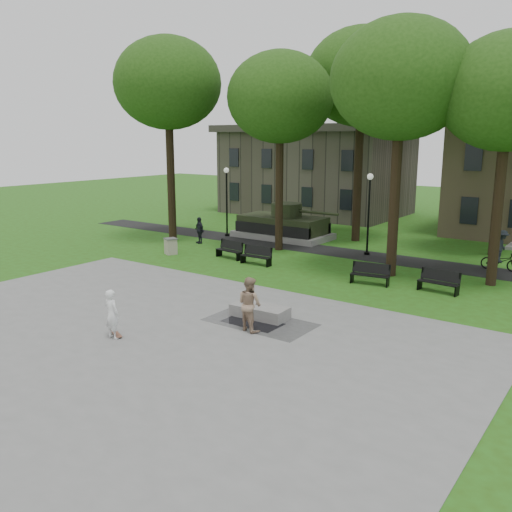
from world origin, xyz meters
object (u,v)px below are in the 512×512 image
(concrete_block, at_px, (260,311))
(cyclist, at_px, (501,254))
(park_bench_0, at_px, (230,249))
(trash_bin, at_px, (171,246))
(friend_watching, at_px, (250,304))
(skateboarder, at_px, (112,314))

(concrete_block, xyz_separation_m, cyclist, (5.73, 13.37, 0.62))
(concrete_block, height_order, park_bench_0, park_bench_0)
(concrete_block, bearing_deg, trash_bin, 149.93)
(friend_watching, relative_size, trash_bin, 2.03)
(skateboarder, height_order, trash_bin, skateboarder)
(trash_bin, bearing_deg, concrete_block, -30.07)
(cyclist, bearing_deg, skateboarder, 151.88)
(friend_watching, height_order, trash_bin, friend_watching)
(cyclist, xyz_separation_m, park_bench_0, (-13.16, -5.84, -0.34))
(friend_watching, xyz_separation_m, trash_bin, (-11.44, 7.70, -0.51))
(skateboarder, xyz_separation_m, friend_watching, (3.33, 3.35, 0.11))
(skateboarder, distance_m, cyclist, 20.01)
(skateboarder, height_order, cyclist, cyclist)
(concrete_block, relative_size, cyclist, 1.04)
(concrete_block, bearing_deg, skateboarder, -120.56)
(concrete_block, height_order, skateboarder, skateboarder)
(skateboarder, xyz_separation_m, park_bench_0, (-4.63, 12.26, -0.36))
(concrete_block, xyz_separation_m, park_bench_0, (-7.42, 7.53, 0.28))
(friend_watching, bearing_deg, cyclist, -96.66)
(concrete_block, distance_m, trash_bin, 12.60)
(cyclist, bearing_deg, park_bench_0, 111.06)
(friend_watching, distance_m, trash_bin, 13.80)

